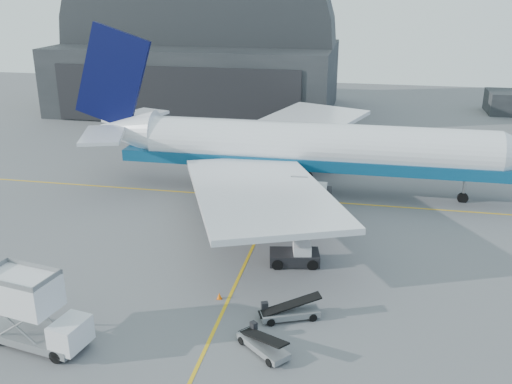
% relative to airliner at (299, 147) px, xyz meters
% --- Properties ---
extents(ground, '(200.00, 200.00, 0.00)m').
position_rel_airliner_xyz_m(ground, '(-2.15, -22.85, -5.22)').
color(ground, '#565659').
rests_on(ground, ground).
extents(taxi_lines, '(80.00, 42.12, 0.02)m').
position_rel_airliner_xyz_m(taxi_lines, '(-2.15, -10.18, -5.21)').
color(taxi_lines, gold).
rests_on(taxi_lines, ground).
extents(hangar, '(50.00, 28.30, 28.00)m').
position_rel_airliner_xyz_m(hangar, '(-24.15, 42.10, 4.32)').
color(hangar, black).
rests_on(hangar, ground).
extents(airliner, '(53.20, 51.59, 18.67)m').
position_rel_airliner_xyz_m(airliner, '(0.00, 0.00, 0.00)').
color(airliner, white).
rests_on(airliner, ground).
extents(catering_truck, '(7.46, 3.86, 4.89)m').
position_rel_airliner_xyz_m(catering_truck, '(-13.36, -32.73, -2.75)').
color(catering_truck, slate).
rests_on(catering_truck, ground).
extents(pushback_tug, '(4.55, 3.14, 1.94)m').
position_rel_airliner_xyz_m(pushback_tug, '(2.09, -17.95, -4.49)').
color(pushback_tug, black).
rests_on(pushback_tug, ground).
extents(belt_loader_a, '(4.51, 2.95, 1.71)m').
position_rel_airliner_xyz_m(belt_loader_a, '(2.71, -26.48, -4.70)').
color(belt_loader_a, slate).
rests_on(belt_loader_a, ground).
extents(belt_loader_b, '(3.94, 3.68, 1.64)m').
position_rel_airliner_xyz_m(belt_loader_b, '(1.56, -30.62, -4.72)').
color(belt_loader_b, slate).
rests_on(belt_loader_b, ground).
extents(traffic_cone, '(0.37, 0.37, 0.53)m').
position_rel_airliner_xyz_m(traffic_cone, '(-2.85, -24.85, -4.97)').
color(traffic_cone, '#ED5E07').
rests_on(traffic_cone, ground).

